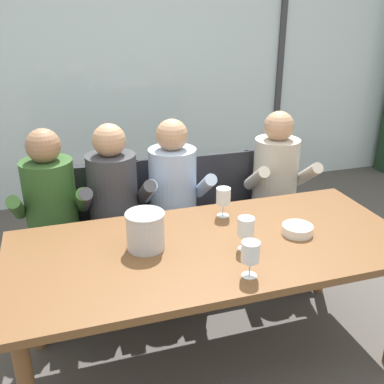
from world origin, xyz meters
name	(u,v)px	position (x,y,z in m)	size (l,w,h in m)	color
ground	(167,265)	(0.00, 1.00, 0.00)	(14.00, 14.00, 0.00)	#4C4742
window_glass_panel	(125,69)	(0.00, 2.49, 1.30)	(7.28, 0.03, 2.60)	silver
window_mullion_right	(280,63)	(1.64, 2.47, 1.30)	(0.06, 0.06, 2.60)	#38383D
hillside_vineyard	(91,62)	(0.00, 6.04, 0.98)	(13.28, 2.40, 1.95)	#568942
dining_table	(212,256)	(0.00, 0.00, 0.66)	(2.08, 0.93, 0.73)	brown
chair_near_curtain	(58,226)	(-0.76, 0.90, 0.51)	(0.49, 0.49, 0.88)	#232328
chair_left_of_center	(112,218)	(-0.40, 0.91, 0.51)	(0.47, 0.47, 0.88)	#232328
chair_center	(163,211)	(-0.04, 0.91, 0.51)	(0.45, 0.45, 0.88)	#232328
chair_right_of_center	(226,205)	(0.43, 0.87, 0.51)	(0.44, 0.44, 0.88)	#232328
chair_near_window_right	(273,199)	(0.81, 0.86, 0.51)	(0.49, 0.49, 0.88)	#232328
person_olive_shirt	(52,213)	(-0.79, 0.74, 0.68)	(0.46, 0.61, 1.20)	#2D5123
person_charcoal_jacket	(116,205)	(-0.39, 0.74, 0.68)	(0.47, 0.62, 1.20)	#38383D
person_pale_blue_shirt	(175,197)	(0.01, 0.74, 0.68)	(0.47, 0.62, 1.20)	#9EB2D1
person_beige_jumper	(279,185)	(0.77, 0.74, 0.68)	(0.49, 0.63, 1.20)	#B7AD9E
ice_bucket_primary	(145,230)	(-0.33, 0.06, 0.83)	(0.20, 0.20, 0.20)	#B7B7BC
tasting_bowl	(297,230)	(0.47, -0.03, 0.75)	(0.16, 0.16, 0.05)	silver
wine_glass_by_left_taster	(223,197)	(0.17, 0.29, 0.85)	(0.08, 0.08, 0.17)	silver
wine_glass_near_bucket	(246,228)	(0.14, -0.10, 0.85)	(0.08, 0.08, 0.17)	silver
wine_glass_center_pour	(250,253)	(0.06, -0.33, 0.85)	(0.08, 0.08, 0.17)	silver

